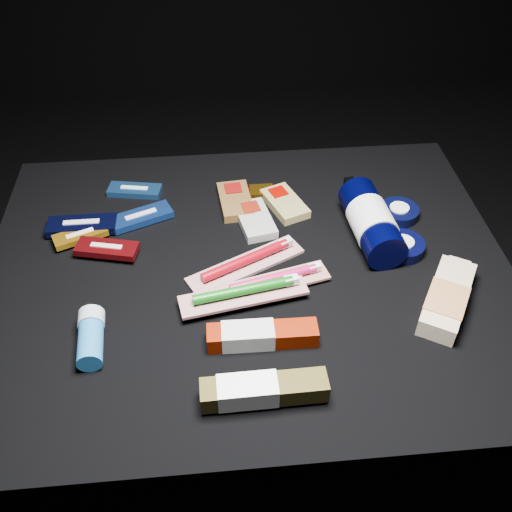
{
  "coord_description": "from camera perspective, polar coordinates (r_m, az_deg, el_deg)",
  "views": [
    {
      "loc": [
        -0.06,
        -0.76,
        1.14
      ],
      "look_at": [
        0.01,
        0.01,
        0.42
      ],
      "focal_mm": 40.0,
      "sensor_mm": 36.0,
      "label": 1
    }
  ],
  "objects": [
    {
      "name": "toothbrush_pack_1",
      "position": [
        1.02,
        1.91,
        -2.43
      ],
      "size": [
        0.21,
        0.1,
        0.02
      ],
      "rotation": [
        0.0,
        0.0,
        0.25
      ],
      "color": "#B4AEA7",
      "rests_on": "cloth_table"
    },
    {
      "name": "clif_bar_1",
      "position": [
        1.15,
        -0.18,
        3.77
      ],
      "size": [
        0.08,
        0.13,
        0.02
      ],
      "rotation": [
        0.0,
        0.0,
        0.2
      ],
      "color": "#9D9E97",
      "rests_on": "cloth_table"
    },
    {
      "name": "clif_bar_2",
      "position": [
        1.2,
        2.78,
        5.41
      ],
      "size": [
        0.1,
        0.13,
        0.02
      ],
      "rotation": [
        0.0,
        0.0,
        0.37
      ],
      "color": "#9D894E",
      "rests_on": "cloth_table"
    },
    {
      "name": "cloth_table",
      "position": [
        1.21,
        -0.67,
        -8.01
      ],
      "size": [
        0.98,
        0.78,
        0.4
      ],
      "primitive_type": "cube",
      "color": "black",
      "rests_on": "ground"
    },
    {
      "name": "lotion_bottle",
      "position": [
        1.12,
        11.44,
        3.38
      ],
      "size": [
        0.09,
        0.25,
        0.08
      ],
      "rotation": [
        0.0,
        0.0,
        0.08
      ],
      "color": "black",
      "rests_on": "cloth_table"
    },
    {
      "name": "luna_bar_1",
      "position": [
        1.18,
        -11.4,
        3.85
      ],
      "size": [
        0.13,
        0.09,
        0.02
      ],
      "rotation": [
        0.0,
        0.0,
        0.39
      ],
      "color": "#1A4093",
      "rests_on": "cloth_table"
    },
    {
      "name": "cream_tin_lower",
      "position": [
        1.12,
        14.45,
        0.93
      ],
      "size": [
        0.08,
        0.08,
        0.03
      ],
      "rotation": [
        0.0,
        0.0,
        0.41
      ],
      "color": "black",
      "rests_on": "cloth_table"
    },
    {
      "name": "power_bar",
      "position": [
        1.23,
        -0.07,
        6.39
      ],
      "size": [
        0.12,
        0.04,
        0.01
      ],
      "rotation": [
        0.0,
        0.0,
        -0.0
      ],
      "color": "#74020B",
      "rests_on": "cloth_table"
    },
    {
      "name": "cream_tin_upper",
      "position": [
        1.2,
        14.07,
        4.27
      ],
      "size": [
        0.08,
        0.08,
        0.02
      ],
      "rotation": [
        0.0,
        0.0,
        0.1
      ],
      "color": "black",
      "rests_on": "cloth_table"
    },
    {
      "name": "toothbrush_pack_2",
      "position": [
        0.98,
        -1.07,
        -3.67
      ],
      "size": [
        0.23,
        0.09,
        0.02
      ],
      "rotation": [
        0.0,
        0.0,
        0.18
      ],
      "color": "beige",
      "rests_on": "cloth_table"
    },
    {
      "name": "ground",
      "position": [
        1.37,
        -0.6,
        -13.27
      ],
      "size": [
        3.0,
        3.0,
        0.0
      ],
      "primitive_type": "plane",
      "color": "black",
      "rests_on": "ground"
    },
    {
      "name": "clif_bar_0",
      "position": [
        1.2,
        -2.11,
        5.68
      ],
      "size": [
        0.07,
        0.12,
        0.02
      ],
      "rotation": [
        0.0,
        0.0,
        0.09
      ],
      "color": "brown",
      "rests_on": "cloth_table"
    },
    {
      "name": "luna_bar_0",
      "position": [
        1.26,
        -12.03,
        6.45
      ],
      "size": [
        0.12,
        0.06,
        0.01
      ],
      "rotation": [
        0.0,
        0.0,
        -0.18
      ],
      "color": "#1F508E",
      "rests_on": "cloth_table"
    },
    {
      "name": "luna_bar_3",
      "position": [
        1.16,
        -17.16,
        1.99
      ],
      "size": [
        0.11,
        0.07,
        0.01
      ],
      "rotation": [
        0.0,
        0.0,
        0.39
      ],
      "color": "orange",
      "rests_on": "cloth_table"
    },
    {
      "name": "deodorant_stick",
      "position": [
        0.96,
        -16.2,
        -7.77
      ],
      "size": [
        0.05,
        0.11,
        0.04
      ],
      "rotation": [
        0.0,
        0.0,
        0.08
      ],
      "color": "#226BAE",
      "rests_on": "cloth_table"
    },
    {
      "name": "luna_bar_4",
      "position": [
        1.11,
        -14.68,
        0.72
      ],
      "size": [
        0.12,
        0.07,
        0.02
      ],
      "rotation": [
        0.0,
        0.0,
        -0.24
      ],
      "color": "maroon",
      "rests_on": "cloth_table"
    },
    {
      "name": "toothpaste_carton_green",
      "position": [
        0.86,
        0.24,
        -13.29
      ],
      "size": [
        0.19,
        0.05,
        0.04
      ],
      "rotation": [
        0.0,
        0.0,
        0.02
      ],
      "color": "#3F350F",
      "rests_on": "cloth_table"
    },
    {
      "name": "toothbrush_pack_0",
      "position": [
        1.06,
        -0.89,
        -0.63
      ],
      "size": [
        0.23,
        0.15,
        0.03
      ],
      "rotation": [
        0.0,
        0.0,
        0.46
      ],
      "color": "silver",
      "rests_on": "cloth_table"
    },
    {
      "name": "toothpaste_carton_red",
      "position": [
        0.93,
        0.14,
        -7.97
      ],
      "size": [
        0.18,
        0.04,
        0.03
      ],
      "rotation": [
        0.0,
        0.0,
        -0.01
      ],
      "color": "#711400",
      "rests_on": "cloth_table"
    },
    {
      "name": "luna_bar_2",
      "position": [
        1.18,
        -17.0,
        2.95
      ],
      "size": [
        0.14,
        0.05,
        0.02
      ],
      "rotation": [
        0.0,
        0.0,
        -0.0
      ],
      "color": "black",
      "rests_on": "cloth_table"
    },
    {
      "name": "bodywash_bottle",
      "position": [
        1.03,
        18.53,
        -4.17
      ],
      "size": [
        0.14,
        0.18,
        0.04
      ],
      "rotation": [
        0.0,
        0.0,
        -0.55
      ],
      "color": "beige",
      "rests_on": "cloth_table"
    }
  ]
}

